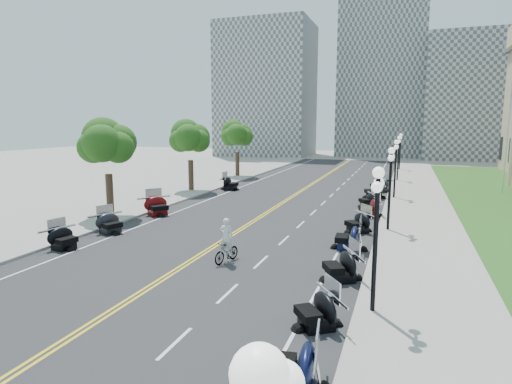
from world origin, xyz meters
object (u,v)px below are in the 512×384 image
(motorcycle_n_3, at_px, (317,309))
(bicycle, at_px, (227,252))
(cyclist_rider, at_px, (226,223))
(flagpole, at_px, (507,140))

(motorcycle_n_3, height_order, bicycle, motorcycle_n_3)
(bicycle, height_order, cyclist_rider, cyclist_rider)
(flagpole, relative_size, motorcycle_n_3, 5.36)
(motorcycle_n_3, bearing_deg, flagpole, 124.35)
(motorcycle_n_3, xyz_separation_m, bicycle, (-5.30, 5.07, -0.14))
(flagpole, relative_size, cyclist_rider, 5.55)
(motorcycle_n_3, distance_m, cyclist_rider, 7.44)
(flagpole, height_order, bicycle, flagpole)
(motorcycle_n_3, bearing_deg, cyclist_rider, -170.15)
(bicycle, bearing_deg, cyclist_rider, 0.00)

